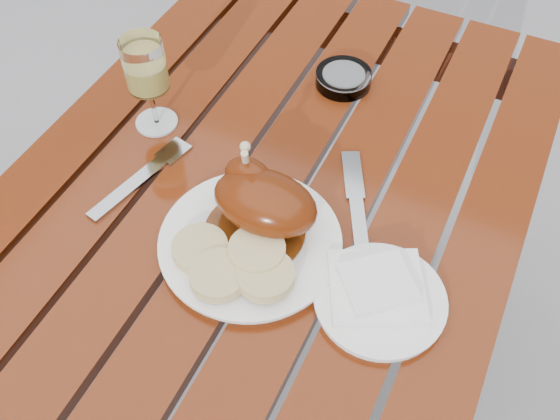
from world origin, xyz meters
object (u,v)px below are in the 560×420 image
object	(u,v)px
table	(266,308)
dinner_plate	(250,243)
side_plate	(380,300)
wine_glass	(149,85)
ashtray	(343,78)

from	to	relation	value
table	dinner_plate	xyz separation A→B (m)	(0.03, -0.10, 0.38)
table	side_plate	xyz separation A→B (m)	(0.24, -0.11, 0.38)
dinner_plate	side_plate	size ratio (longest dim) A/B	1.47
table	side_plate	world-z (taller)	side_plate
wine_glass	ashtray	bearing A→B (deg)	43.01
side_plate	table	bearing A→B (deg)	155.17
wine_glass	table	bearing A→B (deg)	-14.60
table	ashtray	size ratio (longest dim) A/B	11.62
side_plate	ashtray	distance (m)	0.47
dinner_plate	wine_glass	distance (m)	0.32
side_plate	ashtray	world-z (taller)	ashtray
ashtray	table	bearing A→B (deg)	-93.57
wine_glass	ashtray	xyz separation A→B (m)	(0.26, 0.24, -0.07)
dinner_plate	side_plate	world-z (taller)	dinner_plate
table	side_plate	size ratio (longest dim) A/B	6.48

